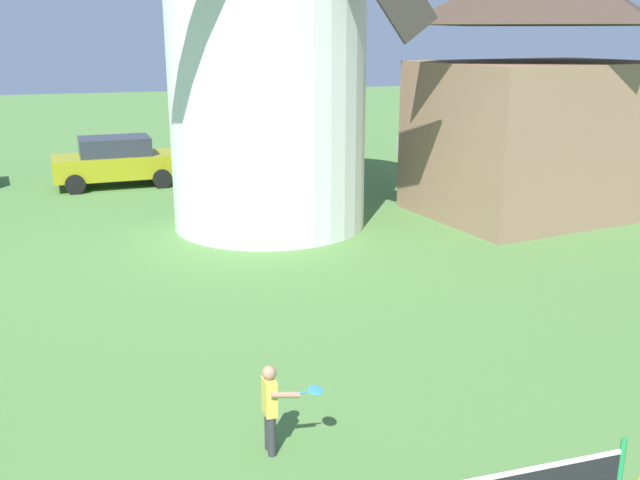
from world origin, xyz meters
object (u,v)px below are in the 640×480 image
object	(u,v)px
parked_car_cream	(457,142)
chapel	(542,90)
parked_car_mustard	(116,161)
parked_car_black	(282,149)
player_far	(272,404)

from	to	relation	value
parked_car_cream	chapel	bearing A→B (deg)	-101.40
parked_car_mustard	parked_car_black	xyz separation A→B (m)	(5.62, 0.73, 0.00)
parked_car_black	parked_car_cream	xyz separation A→B (m)	(6.59, -0.38, -0.00)
parked_car_black	chapel	xyz separation A→B (m)	(5.12, -7.67, 2.47)
parked_car_mustard	parked_car_black	bearing A→B (deg)	7.39
parked_car_cream	chapel	distance (m)	7.84
parked_car_black	chapel	distance (m)	9.55
player_far	parked_car_cream	size ratio (longest dim) A/B	0.26
parked_car_mustard	parked_car_black	distance (m)	5.67
parked_car_cream	chapel	size ratio (longest dim) A/B	0.55
parked_car_black	player_far	bearing A→B (deg)	-104.71
player_far	chapel	size ratio (longest dim) A/B	0.14
parked_car_mustard	chapel	xyz separation A→B (m)	(10.75, -6.94, 2.47)
parked_car_black	parked_car_cream	world-z (taller)	same
parked_car_cream	chapel	world-z (taller)	chapel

